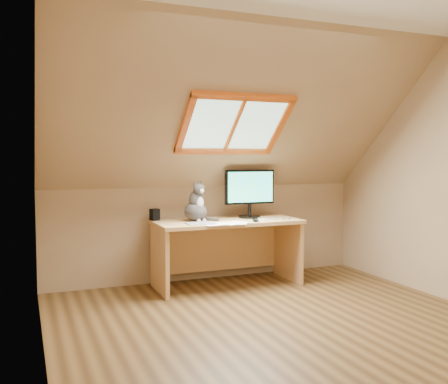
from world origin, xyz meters
name	(u,v)px	position (x,y,z in m)	size (l,w,h in m)	color
ground	(287,329)	(0.00, 0.00, 0.00)	(3.50, 3.50, 0.00)	brown
room_shell	(295,141)	(0.00, -0.09, 1.43)	(3.52, 3.52, 2.41)	tan
desk	(225,240)	(0.07, 1.44, 0.46)	(1.48, 0.65, 0.68)	#DEBA69
monitor	(250,190)	(0.36, 1.46, 0.97)	(0.55, 0.23, 0.51)	black
cat	(196,206)	(-0.25, 1.42, 0.82)	(0.29, 0.32, 0.41)	#443F3C
desk_speaker	(155,215)	(-0.62, 1.63, 0.73)	(0.08, 0.08, 0.12)	black
graphics_tablet	(201,223)	(-0.28, 1.20, 0.68)	(0.26, 0.19, 0.01)	#B2B2B7
mouse	(256,220)	(0.28, 1.14, 0.69)	(0.06, 0.10, 0.03)	black
papers	(226,223)	(-0.05, 1.12, 0.68)	(0.35, 0.30, 0.01)	white
cables	(273,219)	(0.53, 1.26, 0.68)	(0.51, 0.26, 0.01)	silver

